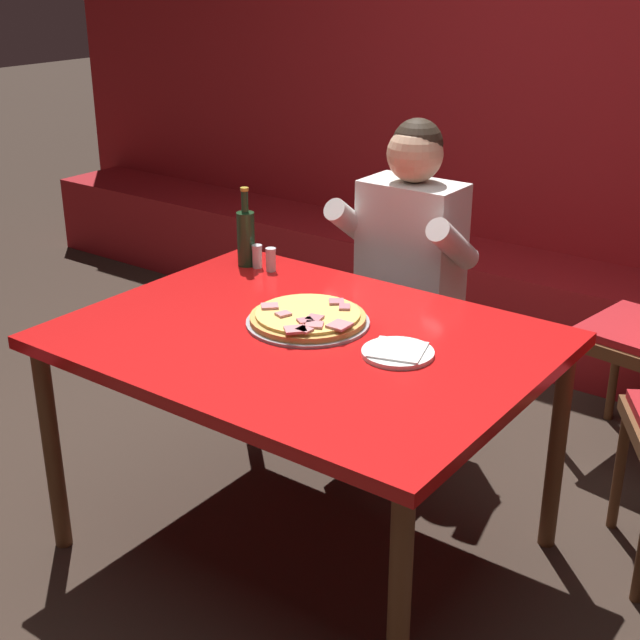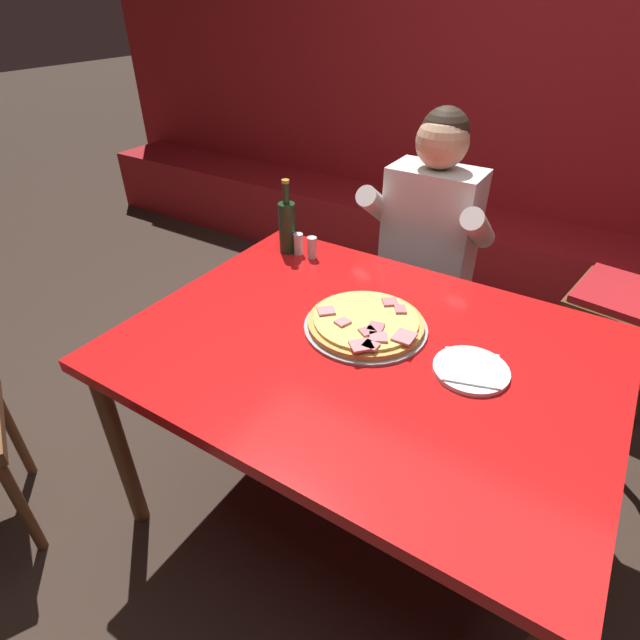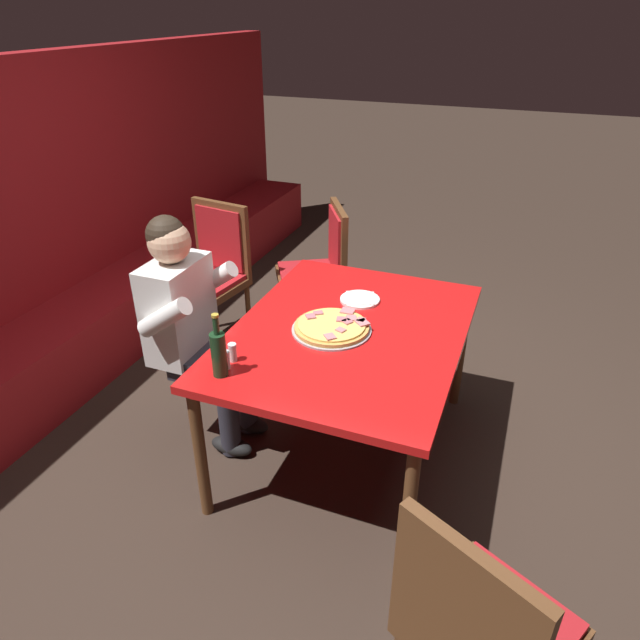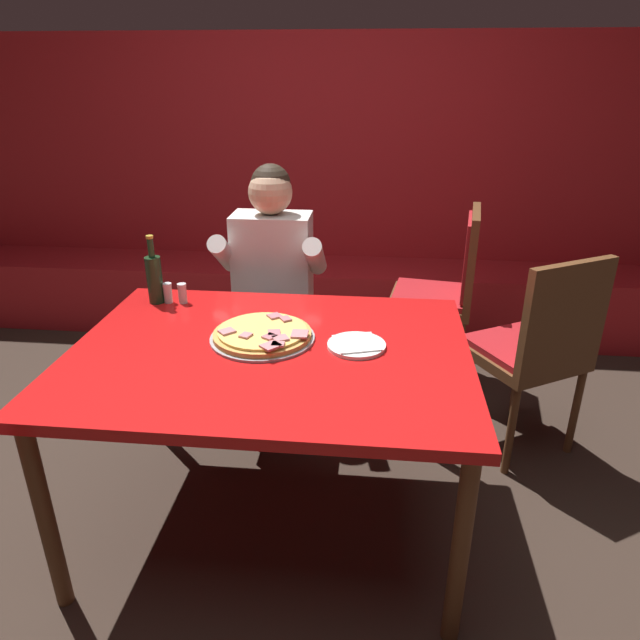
{
  "view_description": "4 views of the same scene",
  "coord_description": "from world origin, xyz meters",
  "px_view_note": "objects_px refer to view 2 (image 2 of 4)",
  "views": [
    {
      "loc": [
        1.5,
        -1.96,
        1.84
      ],
      "look_at": [
        -0.01,
        0.09,
        0.78
      ],
      "focal_mm": 50.0,
      "sensor_mm": 36.0,
      "label": 1
    },
    {
      "loc": [
        0.52,
        -1.08,
        1.66
      ],
      "look_at": [
        -0.22,
        0.09,
        0.72
      ],
      "focal_mm": 28.0,
      "sensor_mm": 36.0,
      "label": 2
    },
    {
      "loc": [
        -2.28,
        -0.73,
        2.15
      ],
      "look_at": [
        -0.13,
        0.1,
        0.86
      ],
      "focal_mm": 32.0,
      "sensor_mm": 36.0,
      "label": 3
    },
    {
      "loc": [
        0.37,
        -1.79,
        1.68
      ],
      "look_at": [
        0.17,
        0.13,
        0.82
      ],
      "focal_mm": 32.0,
      "sensor_mm": 36.0,
      "label": 4
    }
  ],
  "objects_px": {
    "plate_white_paper": "(471,370)",
    "diner_seated_blue_shirt": "(421,251)",
    "main_dining_table": "(364,362)",
    "shaker_red_pepper_flakes": "(298,245)",
    "shaker_black_pepper": "(312,249)",
    "pizza": "(366,324)",
    "beer_bottle": "(287,225)"
  },
  "relations": [
    {
      "from": "pizza",
      "to": "diner_seated_blue_shirt",
      "type": "height_order",
      "value": "diner_seated_blue_shirt"
    },
    {
      "from": "plate_white_paper",
      "to": "diner_seated_blue_shirt",
      "type": "distance_m",
      "value": 0.87
    },
    {
      "from": "plate_white_paper",
      "to": "diner_seated_blue_shirt",
      "type": "bearing_deg",
      "value": 121.33
    },
    {
      "from": "plate_white_paper",
      "to": "shaker_black_pepper",
      "type": "bearing_deg",
      "value": 155.24
    },
    {
      "from": "main_dining_table",
      "to": "diner_seated_blue_shirt",
      "type": "bearing_deg",
      "value": 100.44
    },
    {
      "from": "main_dining_table",
      "to": "pizza",
      "type": "xyz_separation_m",
      "value": [
        -0.04,
        0.07,
        0.09
      ]
    },
    {
      "from": "pizza",
      "to": "main_dining_table",
      "type": "bearing_deg",
      "value": -62.24
    },
    {
      "from": "pizza",
      "to": "diner_seated_blue_shirt",
      "type": "xyz_separation_m",
      "value": [
        -0.11,
        0.71,
        -0.08
      ]
    },
    {
      "from": "plate_white_paper",
      "to": "beer_bottle",
      "type": "height_order",
      "value": "beer_bottle"
    },
    {
      "from": "plate_white_paper",
      "to": "diner_seated_blue_shirt",
      "type": "relative_size",
      "value": 0.16
    },
    {
      "from": "shaker_red_pepper_flakes",
      "to": "diner_seated_blue_shirt",
      "type": "height_order",
      "value": "diner_seated_blue_shirt"
    },
    {
      "from": "beer_bottle",
      "to": "diner_seated_blue_shirt",
      "type": "xyz_separation_m",
      "value": [
        0.41,
        0.4,
        -0.17
      ]
    },
    {
      "from": "beer_bottle",
      "to": "diner_seated_blue_shirt",
      "type": "bearing_deg",
      "value": 43.95
    },
    {
      "from": "plate_white_paper",
      "to": "beer_bottle",
      "type": "distance_m",
      "value": 0.94
    },
    {
      "from": "main_dining_table",
      "to": "beer_bottle",
      "type": "distance_m",
      "value": 0.7
    },
    {
      "from": "diner_seated_blue_shirt",
      "to": "shaker_red_pepper_flakes",
      "type": "bearing_deg",
      "value": -132.45
    },
    {
      "from": "beer_bottle",
      "to": "shaker_red_pepper_flakes",
      "type": "bearing_deg",
      "value": 1.38
    },
    {
      "from": "shaker_black_pepper",
      "to": "pizza",
      "type": "bearing_deg",
      "value": -37.89
    },
    {
      "from": "beer_bottle",
      "to": "shaker_black_pepper",
      "type": "xyz_separation_m",
      "value": [
        0.11,
        0.0,
        -0.07
      ]
    },
    {
      "from": "shaker_black_pepper",
      "to": "diner_seated_blue_shirt",
      "type": "distance_m",
      "value": 0.51
    },
    {
      "from": "main_dining_table",
      "to": "plate_white_paper",
      "type": "distance_m",
      "value": 0.32
    },
    {
      "from": "pizza",
      "to": "shaker_black_pepper",
      "type": "xyz_separation_m",
      "value": [
        -0.41,
        0.32,
        0.02
      ]
    },
    {
      "from": "diner_seated_blue_shirt",
      "to": "shaker_black_pepper",
      "type": "bearing_deg",
      "value": -127.18
    },
    {
      "from": "shaker_black_pepper",
      "to": "diner_seated_blue_shirt",
      "type": "height_order",
      "value": "diner_seated_blue_shirt"
    },
    {
      "from": "pizza",
      "to": "beer_bottle",
      "type": "xyz_separation_m",
      "value": [
        -0.52,
        0.31,
        0.09
      ]
    },
    {
      "from": "plate_white_paper",
      "to": "shaker_red_pepper_flakes",
      "type": "xyz_separation_m",
      "value": [
        -0.82,
        0.35,
        0.03
      ]
    },
    {
      "from": "main_dining_table",
      "to": "diner_seated_blue_shirt",
      "type": "xyz_separation_m",
      "value": [
        -0.14,
        0.79,
        0.01
      ]
    },
    {
      "from": "diner_seated_blue_shirt",
      "to": "main_dining_table",
      "type": "bearing_deg",
      "value": -79.56
    },
    {
      "from": "main_dining_table",
      "to": "shaker_black_pepper",
      "type": "bearing_deg",
      "value": 138.81
    },
    {
      "from": "diner_seated_blue_shirt",
      "to": "plate_white_paper",
      "type": "bearing_deg",
      "value": -58.67
    },
    {
      "from": "main_dining_table",
      "to": "plate_white_paper",
      "type": "height_order",
      "value": "plate_white_paper"
    },
    {
      "from": "shaker_red_pepper_flakes",
      "to": "pizza",
      "type": "bearing_deg",
      "value": -33.83
    }
  ]
}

